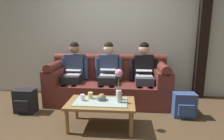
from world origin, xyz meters
TOP-DOWN VIEW (x-y plane):
  - ground_plane at (0.00, 0.00)m, footprint 14.00×14.00m
  - back_wall_patterned at (0.00, 1.70)m, footprint 6.00×0.12m
  - timber_pillar at (1.94, 1.58)m, footprint 0.20×0.20m
  - couch at (0.00, 1.17)m, footprint 2.38×0.88m
  - person_left at (-0.71, 1.17)m, footprint 0.56×0.67m
  - person_middle at (0.00, 1.17)m, footprint 0.56×0.67m
  - person_right at (0.71, 1.17)m, footprint 0.56×0.67m
  - coffee_table at (0.00, 0.10)m, footprint 0.99×0.57m
  - flower_vase at (0.26, 0.08)m, footprint 0.11×0.11m
  - snack_bowl at (0.01, 0.15)m, footprint 0.13×0.13m
  - cup_near_left at (-0.18, 0.20)m, footprint 0.07×0.07m
  - cup_near_right at (-0.28, 0.11)m, footprint 0.07×0.07m
  - cup_far_center at (0.28, 0.20)m, footprint 0.07×0.07m
  - backpack_right at (1.34, 0.54)m, footprint 0.36×0.26m
  - backpack_left at (-1.41, 0.50)m, footprint 0.35×0.27m

SIDE VIEW (x-z plane):
  - ground_plane at x=0.00m, z-range 0.00..0.00m
  - backpack_right at x=1.34m, z-range 0.00..0.41m
  - backpack_left at x=-1.41m, z-range 0.00..0.41m
  - coffee_table at x=0.00m, z-range 0.14..0.55m
  - couch at x=0.00m, z-range -0.11..0.85m
  - snack_bowl at x=0.01m, z-range 0.39..0.50m
  - cup_near_right at x=-0.28m, z-range 0.40..0.50m
  - cup_near_left at x=-0.18m, z-range 0.40..0.50m
  - cup_far_center at x=0.28m, z-range 0.40..0.50m
  - person_left at x=-0.71m, z-range 0.05..1.27m
  - person_right at x=0.71m, z-range 0.05..1.27m
  - person_middle at x=0.00m, z-range 0.05..1.27m
  - flower_vase at x=0.26m, z-range 0.44..0.93m
  - back_wall_patterned at x=0.00m, z-range 0.00..2.90m
  - timber_pillar at x=1.94m, z-range 0.00..2.90m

